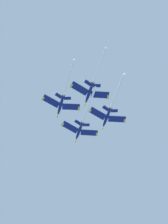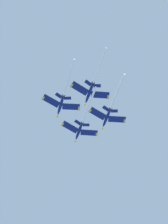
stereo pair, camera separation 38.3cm
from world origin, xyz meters
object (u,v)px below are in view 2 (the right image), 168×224
Objects in this scene: jet_slot at (92,87)px; jet_right_wing at (110,109)px; jet_left_wing at (63,98)px; jet_lead at (83,122)px.

jet_right_wing is at bearing -72.98° from jet_slot.
jet_right_wing is (-9.02, -23.10, -0.39)m from jet_left_wing.
jet_slot is at bearing -149.65° from jet_left_wing.
jet_lead is 1.06× the size of jet_left_wing.
jet_left_wing is at bearing 30.35° from jet_slot.
jet_left_wing is at bearing 108.21° from jet_lead.
jet_left_wing is 16.10m from jet_slot.
jet_left_wing reaches higher than jet_right_wing.
jet_slot is (-18.85, 7.82, -3.54)m from jet_lead.
jet_right_wing reaches higher than jet_slot.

